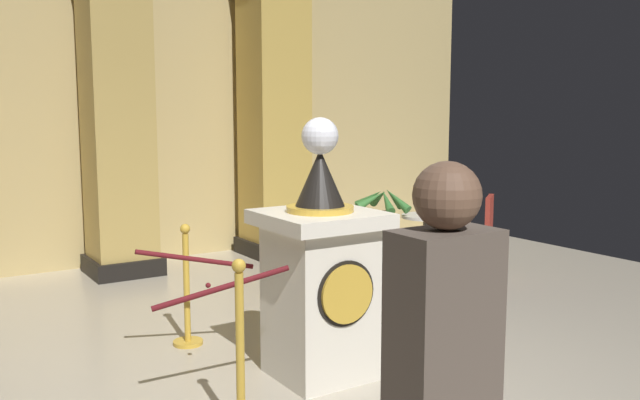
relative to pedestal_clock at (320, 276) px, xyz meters
The scene contains 12 objects.
ground_plane 0.84m from the pedestal_clock, 129.61° to the right, with size 11.14×11.14×0.00m, color #B2A893.
back_wall 4.59m from the pedestal_clock, 93.51° to the left, with size 11.14×0.16×3.99m, color tan.
pedestal_clock is the anchor object (origin of this frame).
stanchion_near 1.31m from the pedestal_clock, 116.22° to the left, with size 0.24×0.24×0.99m.
stanchion_far 1.12m from the pedestal_clock, 147.99° to the right, with size 0.24×0.24×1.06m.
velvet_rope 0.78m from the pedestal_clock, 159.04° to the left, with size 1.03×1.05×0.22m.
column_right 4.35m from the pedestal_clock, 65.38° to the left, with size 0.86×0.86×3.83m.
column_centre_rear 3.99m from the pedestal_clock, 94.06° to the left, with size 0.81×0.81×3.83m.
potted_palm_right 2.68m from the pedestal_clock, 42.33° to the left, with size 0.67×0.64×1.08m.
bystander_guest 2.47m from the pedestal_clock, 113.06° to the right, with size 0.36×0.23×1.71m.
cafe_table 2.75m from the pedestal_clock, 32.93° to the left, with size 0.52×0.52×0.77m.
cafe_chair_red 3.17m from the pedestal_clock, 23.85° to the left, with size 0.56×0.56×0.96m.
Camera 1 is at (-2.24, -3.57, 1.88)m, focal length 38.04 mm.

